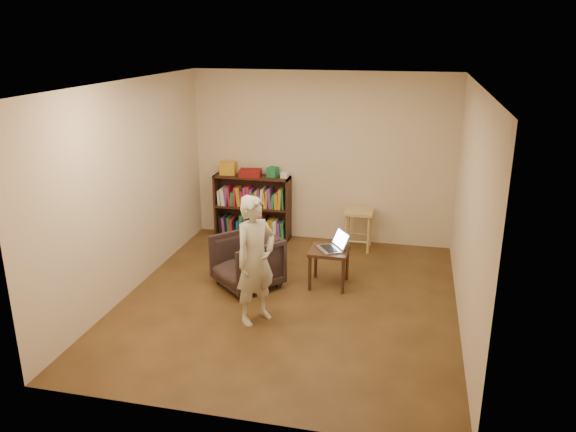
% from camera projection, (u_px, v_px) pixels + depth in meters
% --- Properties ---
extents(floor, '(4.50, 4.50, 0.00)m').
position_uv_depth(floor, '(289.00, 301.00, 6.86)').
color(floor, '#3F2914').
rests_on(floor, ground).
extents(ceiling, '(4.50, 4.50, 0.00)m').
position_uv_depth(ceiling, '(289.00, 83.00, 6.05)').
color(ceiling, white).
rests_on(ceiling, wall_back).
extents(wall_back, '(4.00, 0.00, 4.00)m').
position_uv_depth(wall_back, '(321.00, 158.00, 8.54)').
color(wall_back, beige).
rests_on(wall_back, floor).
extents(wall_left, '(0.00, 4.50, 4.50)m').
position_uv_depth(wall_left, '(130.00, 189.00, 6.88)').
color(wall_left, beige).
rests_on(wall_left, floor).
extents(wall_right, '(0.00, 4.50, 4.50)m').
position_uv_depth(wall_right, '(470.00, 211.00, 6.03)').
color(wall_right, beige).
rests_on(wall_right, floor).
extents(bookshelf, '(1.20, 0.30, 1.00)m').
position_uv_depth(bookshelf, '(253.00, 210.00, 8.89)').
color(bookshelf, black).
rests_on(bookshelf, floor).
extents(box_yellow, '(0.26, 0.20, 0.20)m').
position_uv_depth(box_yellow, '(228.00, 168.00, 8.78)').
color(box_yellow, gold).
rests_on(box_yellow, bookshelf).
extents(red_cloth, '(0.36, 0.28, 0.11)m').
position_uv_depth(red_cloth, '(250.00, 173.00, 8.66)').
color(red_cloth, maroon).
rests_on(red_cloth, bookshelf).
extents(box_green, '(0.18, 0.18, 0.15)m').
position_uv_depth(box_green, '(273.00, 172.00, 8.63)').
color(box_green, '#207843').
rests_on(box_green, bookshelf).
extents(box_white, '(0.11, 0.11, 0.08)m').
position_uv_depth(box_white, '(285.00, 175.00, 8.59)').
color(box_white, white).
rests_on(box_white, bookshelf).
extents(stool, '(0.42, 0.42, 0.61)m').
position_uv_depth(stool, '(359.00, 218.00, 8.37)').
color(stool, tan).
rests_on(stool, floor).
extents(armchair, '(1.04, 1.04, 0.68)m').
position_uv_depth(armchair, '(247.00, 261.00, 7.16)').
color(armchair, '#2E211F').
rests_on(armchair, floor).
extents(side_table, '(0.49, 0.49, 0.50)m').
position_uv_depth(side_table, '(329.00, 255.00, 7.16)').
color(side_table, black).
rests_on(side_table, floor).
extents(laptop, '(0.46, 0.46, 0.23)m').
position_uv_depth(laptop, '(334.00, 245.00, 7.13)').
color(laptop, '#A9A9AD').
rests_on(laptop, side_table).
extents(person, '(0.59, 0.64, 1.47)m').
position_uv_depth(person, '(255.00, 260.00, 6.18)').
color(person, beige).
rests_on(person, floor).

